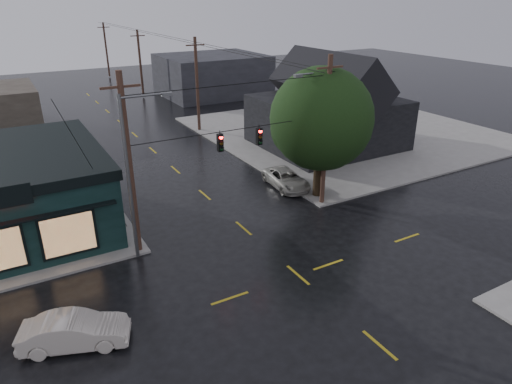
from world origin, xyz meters
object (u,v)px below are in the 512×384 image
utility_pole_nw (140,251)px  suv_silver (286,179)px  utility_pole_ne (321,204)px  sedan_cream (75,331)px  corner_tree (322,119)px

utility_pole_nw → suv_silver: utility_pole_nw is taller
utility_pole_ne → sedan_cream: size_ratio=2.32×
utility_pole_nw → sedan_cream: (-4.52, -6.16, 0.72)m
corner_tree → sedan_cream: 20.09m
corner_tree → sedan_cream: size_ratio=2.09×
sedan_cream → suv_silver: 19.70m
corner_tree → suv_silver: corner_tree is taller
corner_tree → suv_silver: (-1.00, 2.58, -5.07)m
utility_pole_nw → utility_pole_ne: 13.00m
sedan_cream → suv_silver: sedan_cream is taller
sedan_cream → suv_silver: bearing=-39.6°
corner_tree → suv_silver: bearing=111.2°
utility_pole_ne → suv_silver: (-0.50, 3.76, 0.66)m
utility_pole_ne → utility_pole_nw: bearing=180.0°
utility_pole_ne → sedan_cream: 18.58m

